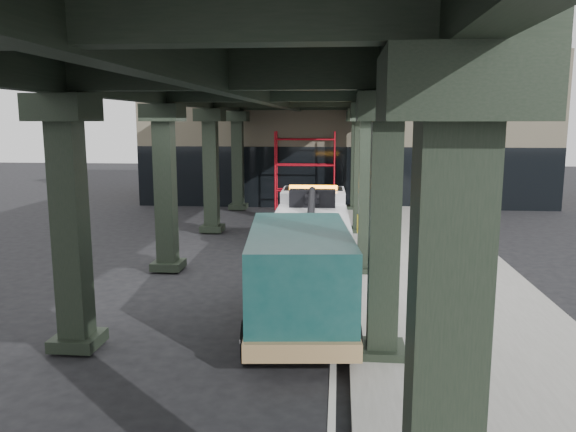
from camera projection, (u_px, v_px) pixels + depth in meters
The scene contains 8 objects.
ground at pixel (271, 293), 14.86m from camera, with size 90.00×90.00×0.00m, color black.
sidewalk at pixel (432, 275), 16.41m from camera, with size 5.00×40.00×0.15m, color gray.
lane_stripe at pixel (336, 274), 16.67m from camera, with size 0.12×38.00×0.01m, color silver.
viaduct at pixel (265, 87), 15.95m from camera, with size 7.40×32.00×6.40m.
building at pixel (344, 130), 33.65m from camera, with size 22.00×10.00×8.00m, color #C6B793.
scaffolding at pixel (305, 168), 28.89m from camera, with size 3.08×0.88×4.00m.
tow_truck at pixel (312, 228), 17.49m from camera, with size 2.44×7.67×2.49m.
towed_van at pixel (299, 274), 12.17m from camera, with size 2.68×5.77×2.27m.
Camera 1 is at (1.76, -14.21, 4.50)m, focal length 35.00 mm.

